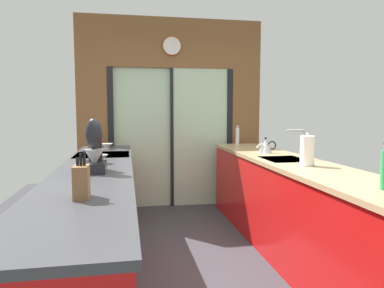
# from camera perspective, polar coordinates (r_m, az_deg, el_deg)

# --- Properties ---
(ground_plane) EXTENTS (5.04, 7.60, 0.02)m
(ground_plane) POSITION_cam_1_polar(r_m,az_deg,el_deg) (3.66, 0.51, -17.24)
(ground_plane) COLOR #38383D
(back_wall_unit) EXTENTS (2.64, 0.12, 2.70)m
(back_wall_unit) POSITION_cam_1_polar(r_m,az_deg,el_deg) (5.16, -3.29, 6.79)
(back_wall_unit) COLOR brown
(back_wall_unit) RESTS_ON ground_plane
(left_counter_run) EXTENTS (0.62, 3.80, 0.92)m
(left_counter_run) POSITION_cam_1_polar(r_m,az_deg,el_deg) (3.01, -15.40, -12.88)
(left_counter_run) COLOR red
(left_counter_run) RESTS_ON ground_plane
(right_counter_run) EXTENTS (0.62, 3.80, 0.92)m
(right_counter_run) POSITION_cam_1_polar(r_m,az_deg,el_deg) (3.52, 16.44, -10.24)
(right_counter_run) COLOR red
(right_counter_run) RESTS_ON ground_plane
(sink_faucet) EXTENTS (0.19, 0.02, 0.29)m
(sink_faucet) POSITION_cam_1_polar(r_m,az_deg,el_deg) (3.69, 17.04, 0.73)
(sink_faucet) COLOR #B7BABC
(sink_faucet) RESTS_ON right_counter_run
(oven_range) EXTENTS (0.60, 0.60, 0.92)m
(oven_range) POSITION_cam_1_polar(r_m,az_deg,el_deg) (4.09, -14.02, -8.11)
(oven_range) COLOR #B7BABC
(oven_range) RESTS_ON ground_plane
(mixing_bowl_near) EXTENTS (0.16, 0.16, 0.08)m
(mixing_bowl_near) POSITION_cam_1_polar(r_m,az_deg,el_deg) (3.31, -14.64, -2.32)
(mixing_bowl_near) COLOR gray
(mixing_bowl_near) RESTS_ON left_counter_run
(mixing_bowl_far) EXTENTS (0.15, 0.15, 0.07)m
(mixing_bowl_far) POSITION_cam_1_polar(r_m,az_deg,el_deg) (4.53, -13.51, -0.32)
(mixing_bowl_far) COLOR silver
(mixing_bowl_far) RESTS_ON left_counter_run
(knife_block) EXTENTS (0.08, 0.14, 0.26)m
(knife_block) POSITION_cam_1_polar(r_m,az_deg,el_deg) (2.04, -17.31, -5.73)
(knife_block) COLOR brown
(knife_block) RESTS_ON left_counter_run
(stand_mixer) EXTENTS (0.17, 0.27, 0.42)m
(stand_mixer) POSITION_cam_1_polar(r_m,az_deg,el_deg) (2.85, -15.36, -1.20)
(stand_mixer) COLOR black
(stand_mixer) RESTS_ON left_counter_run
(kettle) EXTENTS (0.24, 0.16, 0.18)m
(kettle) POSITION_cam_1_polar(r_m,az_deg,el_deg) (4.08, 11.72, -0.34)
(kettle) COLOR #B7BABC
(kettle) RESTS_ON right_counter_run
(soap_bottle_far) EXTENTS (0.05, 0.05, 0.28)m
(soap_bottle_far) POSITION_cam_1_polar(r_m,az_deg,el_deg) (5.04, 7.29, 1.33)
(soap_bottle_far) COLOR silver
(soap_bottle_far) RESTS_ON right_counter_run
(paper_towel_roll) EXTENTS (0.14, 0.14, 0.29)m
(paper_towel_roll) POSITION_cam_1_polar(r_m,az_deg,el_deg) (3.23, 17.97, -1.08)
(paper_towel_roll) COLOR #B7BABC
(paper_towel_roll) RESTS_ON right_counter_run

